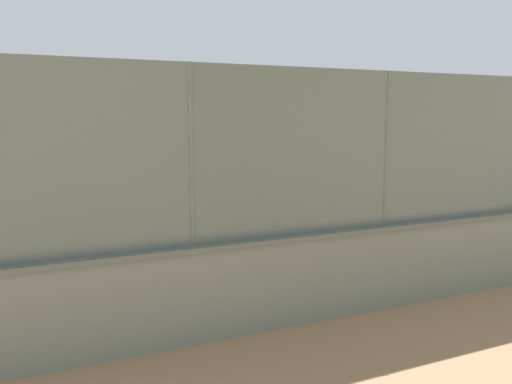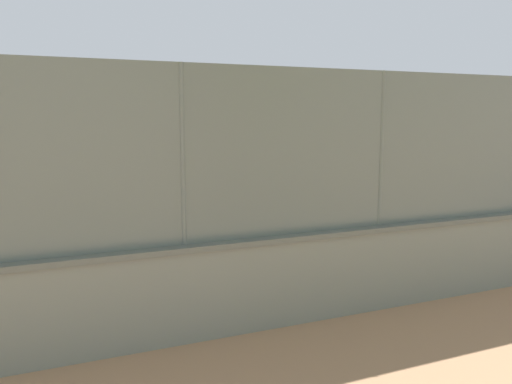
{
  "view_description": "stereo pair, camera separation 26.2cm",
  "coord_description": "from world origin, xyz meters",
  "px_view_note": "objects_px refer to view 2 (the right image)",
  "views": [
    {
      "loc": [
        4.01,
        16.89,
        3.03
      ],
      "look_at": [
        -1.21,
        5.89,
        1.28
      ],
      "focal_mm": 36.97,
      "sensor_mm": 36.0,
      "label": 1
    },
    {
      "loc": [
        3.77,
        17.0,
        3.03
      ],
      "look_at": [
        -1.21,
        5.89,
        1.28
      ],
      "focal_mm": 36.97,
      "sensor_mm": 36.0,
      "label": 2
    }
  ],
  "objects_px": {
    "spare_ball_by_wall": "(471,267)",
    "sports_ball": "(277,211)",
    "player_crossing_court": "(227,183)",
    "player_foreground_swinging": "(135,202)",
    "courtside_bench": "(454,234)"
  },
  "relations": [
    {
      "from": "courtside_bench",
      "to": "player_foreground_swinging",
      "type": "bearing_deg",
      "value": -35.93
    },
    {
      "from": "spare_ball_by_wall",
      "to": "sports_ball",
      "type": "bearing_deg",
      "value": -83.39
    },
    {
      "from": "player_crossing_court",
      "to": "sports_ball",
      "type": "distance_m",
      "value": 1.84
    },
    {
      "from": "sports_ball",
      "to": "spare_ball_by_wall",
      "type": "relative_size",
      "value": 1.48
    },
    {
      "from": "courtside_bench",
      "to": "player_crossing_court",
      "type": "bearing_deg",
      "value": -69.59
    },
    {
      "from": "sports_ball",
      "to": "courtside_bench",
      "type": "height_order",
      "value": "courtside_bench"
    },
    {
      "from": "player_foreground_swinging",
      "to": "spare_ball_by_wall",
      "type": "bearing_deg",
      "value": 135.36
    },
    {
      "from": "spare_ball_by_wall",
      "to": "courtside_bench",
      "type": "bearing_deg",
      "value": -118.3
    },
    {
      "from": "sports_ball",
      "to": "courtside_bench",
      "type": "relative_size",
      "value": 0.13
    },
    {
      "from": "player_foreground_swinging",
      "to": "spare_ball_by_wall",
      "type": "xyz_separation_m",
      "value": [
        -5.52,
        5.45,
        -0.86
      ]
    },
    {
      "from": "player_foreground_swinging",
      "to": "spare_ball_by_wall",
      "type": "height_order",
      "value": "player_foreground_swinging"
    },
    {
      "from": "player_foreground_swinging",
      "to": "spare_ball_by_wall",
      "type": "relative_size",
      "value": 11.54
    },
    {
      "from": "player_crossing_court",
      "to": "player_foreground_swinging",
      "type": "xyz_separation_m",
      "value": [
        3.46,
        2.63,
        -0.01
      ]
    },
    {
      "from": "player_crossing_court",
      "to": "player_foreground_swinging",
      "type": "height_order",
      "value": "player_crossing_court"
    },
    {
      "from": "player_foreground_swinging",
      "to": "sports_ball",
      "type": "xyz_separation_m",
      "value": [
        -4.7,
        -1.56,
        -0.82
      ]
    }
  ]
}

